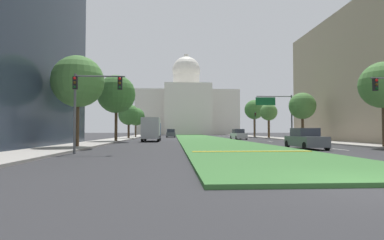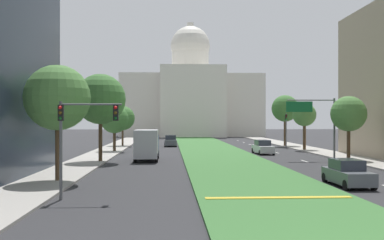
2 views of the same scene
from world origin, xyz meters
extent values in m
plane|color=#2B2B2D|center=(0.00, 54.73, 0.00)|extent=(260.00, 260.00, 0.00)
cube|color=#386B33|center=(0.00, 49.25, 0.07)|extent=(8.57, 98.51, 0.14)
cube|color=gold|center=(0.00, 11.67, 0.16)|extent=(7.71, 0.50, 0.04)
cube|color=silver|center=(8.11, 25.45, 0.00)|extent=(0.16, 2.40, 0.01)
cube|color=silver|center=(8.11, 33.21, 0.00)|extent=(0.16, 2.40, 0.01)
cube|color=silver|center=(8.11, 45.00, 0.00)|extent=(0.16, 2.40, 0.01)
cube|color=silver|center=(8.11, 54.19, 0.00)|extent=(0.16, 2.40, 0.01)
cube|color=silver|center=(8.11, 70.24, 0.00)|extent=(0.16, 2.40, 0.01)
cube|color=silver|center=(8.11, 63.77, 0.00)|extent=(0.16, 2.40, 0.01)
cube|color=silver|center=(8.11, 77.37, 0.00)|extent=(0.16, 2.40, 0.01)
cube|color=#9E9991|center=(-13.94, 43.78, 0.07)|extent=(4.00, 98.51, 0.15)
cube|color=#9E9991|center=(13.94, 43.78, 0.07)|extent=(4.00, 98.51, 0.15)
cube|color=silver|center=(0.00, 109.45, 7.92)|extent=(36.20, 25.40, 15.83)
cube|color=silver|center=(0.00, 94.75, 8.71)|extent=(15.93, 4.00, 17.42)
cylinder|color=silver|center=(0.00, 109.45, 19.23)|extent=(10.09, 10.09, 6.80)
sphere|color=silver|center=(0.00, 109.45, 24.52)|extent=(10.77, 10.77, 10.77)
cylinder|color=silver|center=(0.00, 109.45, 29.36)|extent=(1.80, 1.80, 3.00)
cylinder|color=#515456|center=(-11.44, 12.47, 2.60)|extent=(0.16, 0.16, 5.20)
cube|color=black|center=(-11.44, 12.47, 4.60)|extent=(0.28, 0.24, 0.84)
sphere|color=red|center=(-11.44, 12.33, 4.88)|extent=(0.18, 0.18, 0.18)
sphere|color=#4C380F|center=(-11.44, 12.33, 4.60)|extent=(0.18, 0.18, 0.18)
sphere|color=#0F4219|center=(-11.44, 12.33, 4.32)|extent=(0.18, 0.18, 0.18)
cylinder|color=#515456|center=(-9.84, 12.47, 5.05)|extent=(3.20, 0.10, 0.10)
cube|color=black|center=(-8.56, 12.47, 4.60)|extent=(0.28, 0.24, 0.84)
sphere|color=red|center=(-8.56, 12.33, 4.88)|extent=(0.18, 0.18, 0.18)
sphere|color=#4C380F|center=(-8.56, 12.33, 4.60)|extent=(0.18, 0.18, 0.18)
sphere|color=#0F4219|center=(-8.56, 12.33, 4.32)|extent=(0.18, 0.18, 0.18)
cylinder|color=#515456|center=(11.44, 52.79, 2.60)|extent=(0.16, 0.16, 5.20)
cube|color=black|center=(11.44, 52.79, 4.60)|extent=(0.28, 0.24, 0.84)
sphere|color=#510F0F|center=(11.44, 52.65, 4.88)|extent=(0.18, 0.18, 0.18)
sphere|color=#4C380F|center=(11.44, 52.65, 4.60)|extent=(0.18, 0.18, 0.18)
sphere|color=#1ED838|center=(11.44, 52.65, 4.32)|extent=(0.18, 0.18, 0.18)
cylinder|color=#515456|center=(11.64, 34.39, 3.25)|extent=(0.20, 0.20, 6.50)
cylinder|color=#515456|center=(9.13, 34.39, 6.30)|extent=(5.02, 0.12, 0.12)
cube|color=#146033|center=(7.87, 34.34, 5.60)|extent=(2.80, 0.08, 1.10)
cylinder|color=#4C3823|center=(-13.27, 19.03, 2.25)|extent=(0.30, 0.30, 4.51)
sphere|color=#4C7F3D|center=(-13.27, 19.03, 5.72)|extent=(4.43, 4.43, 4.43)
cylinder|color=#4C3823|center=(-12.55, 32.91, 2.45)|extent=(0.38, 0.38, 4.91)
sphere|color=#3D7033|center=(-12.55, 32.91, 6.28)|extent=(5.01, 5.01, 5.01)
cylinder|color=#4C3823|center=(12.52, 32.85, 1.93)|extent=(0.36, 0.36, 3.86)
sphere|color=#4C7F3D|center=(12.52, 32.85, 4.85)|extent=(3.61, 3.61, 3.61)
cylinder|color=#4C3823|center=(-12.92, 47.01, 1.65)|extent=(0.39, 0.39, 3.30)
sphere|color=#3D7033|center=(-12.92, 47.01, 4.31)|extent=(3.70, 3.70, 3.70)
cylinder|color=#4C3823|center=(12.77, 48.33, 2.03)|extent=(0.42, 0.42, 4.06)
sphere|color=#4C7F3D|center=(12.77, 48.33, 4.94)|extent=(3.21, 3.21, 3.21)
cylinder|color=#4C3823|center=(-13.11, 58.89, 1.71)|extent=(0.31, 0.31, 3.43)
sphere|color=#3D7033|center=(-13.11, 58.89, 4.49)|extent=(3.85, 3.85, 3.85)
cylinder|color=#4C3823|center=(12.54, 57.55, 2.44)|extent=(0.40, 0.40, 4.88)
sphere|color=#3D7033|center=(12.54, 57.55, 6.03)|extent=(4.21, 4.21, 4.21)
cube|color=#4C5156|center=(5.66, 16.44, 0.63)|extent=(1.88, 4.45, 0.81)
cube|color=#282D38|center=(5.66, 16.62, 1.36)|extent=(1.65, 2.14, 0.66)
cylinder|color=black|center=(6.52, 14.67, 0.32)|extent=(0.22, 0.64, 0.64)
cylinder|color=black|center=(4.82, 14.67, 0.32)|extent=(0.22, 0.64, 0.64)
cylinder|color=black|center=(6.50, 18.22, 0.32)|extent=(0.22, 0.64, 0.64)
cylinder|color=black|center=(4.80, 18.21, 0.32)|extent=(0.22, 0.64, 0.64)
cube|color=#BCBCC1|center=(5.82, 42.65, 0.64)|extent=(1.97, 4.73, 0.83)
cube|color=#282D38|center=(5.81, 42.84, 1.40)|extent=(1.66, 2.30, 0.68)
cylinder|color=black|center=(6.70, 40.80, 0.32)|extent=(0.25, 0.65, 0.64)
cylinder|color=black|center=(5.08, 40.74, 0.32)|extent=(0.25, 0.65, 0.64)
cylinder|color=black|center=(6.56, 44.56, 0.32)|extent=(0.25, 0.65, 0.64)
cylinder|color=black|center=(4.93, 44.50, 0.32)|extent=(0.25, 0.65, 0.64)
cube|color=#4C5156|center=(-5.53, 58.99, 0.65)|extent=(1.90, 4.67, 0.87)
cube|color=#282D38|center=(-5.53, 58.81, 1.44)|extent=(1.67, 2.25, 0.71)
cylinder|color=black|center=(-6.38, 60.88, 0.32)|extent=(0.22, 0.64, 0.64)
cylinder|color=black|center=(-4.66, 60.87, 0.32)|extent=(0.22, 0.64, 0.64)
cylinder|color=black|center=(-6.40, 57.12, 0.32)|extent=(0.22, 0.64, 0.64)
cylinder|color=black|center=(-4.68, 57.11, 0.32)|extent=(0.22, 0.64, 0.64)
cube|color=navy|center=(-8.05, 37.02, 1.45)|extent=(2.30, 2.00, 2.20)
cube|color=#B2B2B7|center=(-8.05, 33.82, 1.80)|extent=(2.30, 4.40, 2.80)
cylinder|color=black|center=(-9.10, 37.02, 0.45)|extent=(0.30, 0.90, 0.90)
cylinder|color=black|center=(-7.00, 37.02, 0.45)|extent=(0.30, 0.90, 0.90)
cylinder|color=black|center=(-9.10, 32.72, 0.45)|extent=(0.30, 0.90, 0.90)
cylinder|color=black|center=(-7.00, 32.72, 0.45)|extent=(0.30, 0.90, 0.90)
camera|label=1|loc=(-5.08, -7.75, 1.51)|focal=28.66mm
camera|label=2|loc=(-5.71, -11.05, 4.23)|focal=41.18mm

